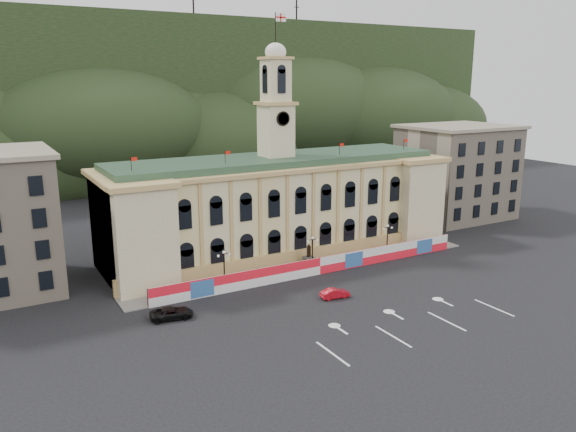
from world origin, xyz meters
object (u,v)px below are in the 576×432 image
lamp_center (312,250)px  red_sedan (335,293)px  black_suv (172,313)px  statue (309,261)px

lamp_center → red_sedan: lamp_center is taller
red_sedan → black_suv: black_suv is taller
statue → black_suv: statue is taller
black_suv → red_sedan: bearing=-91.6°
red_sedan → black_suv: (-20.30, 4.18, 0.07)m
statue → red_sedan: (-3.23, -11.61, -0.55)m
statue → lamp_center: size_ratio=0.72×
statue → lamp_center: lamp_center is taller
statue → lamp_center: 2.14m
lamp_center → statue: bearing=90.0°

